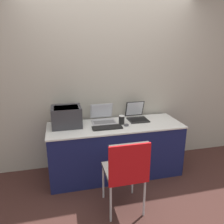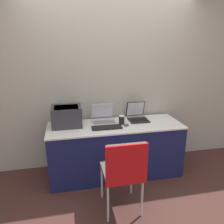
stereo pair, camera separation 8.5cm
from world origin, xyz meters
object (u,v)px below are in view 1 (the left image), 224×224
printer (67,116)px  mouse (126,125)px  external_keyboard (107,128)px  coffee_cup (122,120)px  chair (126,168)px  laptop_left (103,118)px  laptop_right (137,116)px

printer → mouse: size_ratio=5.35×
external_keyboard → mouse: 0.28m
coffee_cup → chair: 0.90m
printer → coffee_cup: 0.76m
external_keyboard → laptop_left: bearing=90.3°
coffee_cup → laptop_left: bearing=146.4°
coffee_cup → chair: bearing=-102.6°
printer → laptop_left: 0.53m
external_keyboard → mouse: size_ratio=5.40×
external_keyboard → coffee_cup: size_ratio=3.28×
printer → laptop_right: 1.04m
laptop_left → mouse: bearing=-42.7°
laptop_left → printer: bearing=-173.0°
laptop_left → external_keyboard: (0.00, -0.28, -0.05)m
laptop_left → laptop_right: size_ratio=1.03×
laptop_right → laptop_left: bearing=178.2°
laptop_left → external_keyboard: laptop_left is taller
laptop_right → external_keyboard: 0.58m
coffee_cup → chair: chair is taller
laptop_right → coffee_cup: size_ratio=2.71×
printer → laptop_left: size_ratio=1.17×
printer → external_keyboard: printer is taller
external_keyboard → chair: bearing=-86.4°
printer → external_keyboard: (0.52, -0.21, -0.14)m
laptop_left → mouse: size_ratio=4.57×
external_keyboard → chair: 0.75m
external_keyboard → mouse: bearing=4.0°
printer → mouse: printer is taller
chair → external_keyboard: bearing=93.6°
laptop_left → coffee_cup: 0.28m
laptop_right → external_keyboard: laptop_right is taller
external_keyboard → coffee_cup: (0.23, 0.12, 0.05)m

